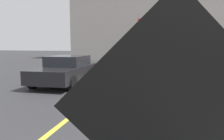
% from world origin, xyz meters
% --- Properties ---
extents(lane_center_stripe, '(0.14, 36.00, 0.01)m').
position_xyz_m(lane_center_stripe, '(0.00, 6.00, 0.00)').
color(lane_center_stripe, yellow).
rests_on(lane_center_stripe, ground).
extents(roadwork_sign, '(1.60, 0.39, 2.33)m').
position_xyz_m(roadwork_sign, '(2.42, 1.65, 1.47)').
color(roadwork_sign, '#593819').
rests_on(roadwork_sign, ground).
extents(arrow_board_trailer, '(1.60, 1.84, 2.70)m').
position_xyz_m(arrow_board_trailer, '(2.35, 9.40, 0.48)').
color(arrow_board_trailer, orange).
rests_on(arrow_board_trailer, ground).
extents(box_truck, '(2.87, 6.78, 3.37)m').
position_xyz_m(box_truck, '(2.13, 14.92, 1.82)').
color(box_truck, black).
rests_on(box_truck, ground).
extents(pickup_car, '(2.15, 4.52, 1.38)m').
position_xyz_m(pickup_car, '(-2.23, 9.55, 0.70)').
color(pickup_car, black).
rests_on(pickup_car, ground).
extents(highway_guide_sign, '(2.79, 0.18, 5.00)m').
position_xyz_m(highway_guide_sign, '(4.02, 21.89, 3.42)').
color(highway_guide_sign, gray).
rests_on(highway_guide_sign, ground).
extents(far_building_block, '(18.95, 9.32, 9.89)m').
position_xyz_m(far_building_block, '(0.40, 29.39, 4.94)').
color(far_building_block, gray).
rests_on(far_building_block, ground).
extents(traffic_cone_mid_lane, '(0.36, 0.36, 0.69)m').
position_xyz_m(traffic_cone_mid_lane, '(1.97, 6.60, 0.34)').
color(traffic_cone_mid_lane, black).
rests_on(traffic_cone_mid_lane, ground).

